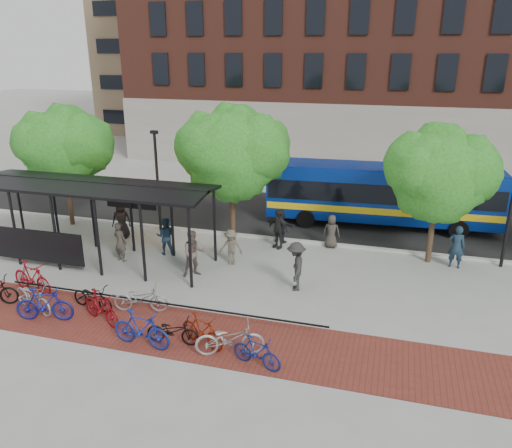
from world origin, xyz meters
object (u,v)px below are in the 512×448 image
(lamp_post_left, at_px, (157,179))
(bus, at_px, (382,192))
(tree_a, at_px, (65,145))
(bike_1, at_px, (32,277))
(pedestrian_3, at_px, (231,247))
(pedestrian_7, at_px, (456,247))
(bike_7, at_px, (141,329))
(bike_5, at_px, (101,307))
(bike_8, at_px, (173,331))
(bike_6, at_px, (141,298))
(pedestrian_4, at_px, (278,229))
(bus_shelter, at_px, (89,194))
(pedestrian_2, at_px, (166,236))
(pedestrian_6, at_px, (331,231))
(bike_2, at_px, (33,297))
(pedestrian_9, at_px, (296,266))
(pedestrian_0, at_px, (121,219))
(tree_b, at_px, (234,150))
(bike_9, at_px, (202,330))
(bike_11, at_px, (257,352))
(pedestrian_8, at_px, (194,253))
(pedestrian_5, at_px, (280,226))
(lamp_post_right, at_px, (512,205))
(bike_3, at_px, (44,305))
(pedestrian_1, at_px, (120,242))
(bike_4, at_px, (93,297))
(bike_10, at_px, (230,339))
(tree_c, at_px, (441,171))

(lamp_post_left, distance_m, bus, 11.47)
(tree_a, height_order, bike_1, tree_a)
(pedestrian_3, height_order, pedestrian_7, pedestrian_7)
(bike_7, distance_m, pedestrian_7, 13.46)
(bike_5, height_order, bike_8, bike_5)
(bike_6, xyz_separation_m, pedestrian_4, (3.28, 7.15, 0.43))
(bus_shelter, height_order, bus, bus_shelter)
(pedestrian_2, relative_size, pedestrian_6, 1.09)
(bike_2, relative_size, pedestrian_2, 1.22)
(pedestrian_9, bearing_deg, pedestrian_0, -120.17)
(tree_b, height_order, lamp_post_left, tree_b)
(bike_9, height_order, pedestrian_4, pedestrian_4)
(bike_11, relative_size, pedestrian_6, 1.02)
(bus, bearing_deg, pedestrian_0, -159.43)
(lamp_post_left, xyz_separation_m, bike_6, (3.01, -7.67, -2.23))
(bus_shelter, height_order, lamp_post_left, lamp_post_left)
(pedestrian_8, bearing_deg, pedestrian_9, -36.26)
(pedestrian_3, bearing_deg, pedestrian_5, 65.28)
(lamp_post_right, xyz_separation_m, pedestrian_4, (-9.71, -0.53, -1.80))
(bike_3, bearing_deg, pedestrian_4, -48.64)
(pedestrian_1, distance_m, pedestrian_5, 7.43)
(lamp_post_right, relative_size, pedestrian_5, 3.11)
(bus, distance_m, bike_2, 17.12)
(bike_9, relative_size, pedestrian_0, 0.94)
(bus, relative_size, bike_9, 6.77)
(bike_8, relative_size, pedestrian_9, 0.88)
(bike_2, distance_m, bike_4, 2.06)
(bike_7, bearing_deg, bike_9, -66.33)
(lamp_post_left, height_order, bike_5, lamp_post_left)
(bike_7, relative_size, pedestrian_6, 1.28)
(bike_7, distance_m, bike_11, 3.75)
(lamp_post_left, distance_m, pedestrian_8, 6.02)
(bike_7, relative_size, bike_9, 1.16)
(bus_shelter, relative_size, bike_6, 5.44)
(bike_9, bearing_deg, lamp_post_left, 56.22)
(bike_8, bearing_deg, lamp_post_right, -54.65)
(lamp_post_left, xyz_separation_m, bike_10, (6.90, -9.34, -2.19))
(lamp_post_left, bearing_deg, tree_c, -1.10)
(lamp_post_right, xyz_separation_m, bike_11, (-8.14, -9.70, -2.26))
(pedestrian_1, xyz_separation_m, pedestrian_6, (8.64, 4.10, -0.10))
(pedestrian_3, bearing_deg, bike_3, -127.02)
(bike_2, height_order, bike_3, bike_3)
(lamp_post_left, bearing_deg, tree_a, -177.08)
(bike_7, relative_size, pedestrian_4, 1.08)
(tree_a, distance_m, pedestrian_3, 10.65)
(bike_11, xyz_separation_m, pedestrian_5, (-1.63, 9.90, 0.34))
(pedestrian_9, bearing_deg, lamp_post_left, -130.92)
(bike_1, distance_m, pedestrian_3, 7.91)
(bike_9, distance_m, pedestrian_3, 6.26)
(bus, height_order, pedestrian_2, bus)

